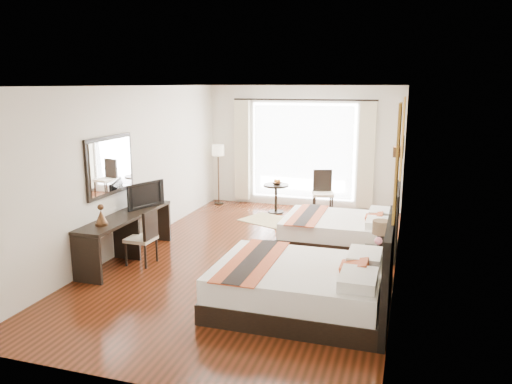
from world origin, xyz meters
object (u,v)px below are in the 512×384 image
(fruit_bowl, at_px, (277,183))
(nightstand, at_px, (377,266))
(bed_far, at_px, (343,230))
(desk_chair, at_px, (142,248))
(table_lamp, at_px, (381,229))
(side_table, at_px, (276,199))
(console_desk, at_px, (127,237))
(floor_lamp, at_px, (218,154))
(window_chair, at_px, (323,201))
(television, at_px, (143,194))
(bed_near, at_px, (306,285))
(vase, at_px, (378,248))

(fruit_bowl, bearing_deg, nightstand, -54.62)
(bed_far, bearing_deg, nightstand, -65.09)
(desk_chair, bearing_deg, table_lamp, -171.94)
(table_lamp, xyz_separation_m, side_table, (-2.47, 3.36, -0.46))
(console_desk, xyz_separation_m, floor_lamp, (0.02, 4.05, 0.82))
(console_desk, bearing_deg, table_lamp, 4.05)
(console_desk, xyz_separation_m, window_chair, (2.57, 3.88, -0.08))
(console_desk, relative_size, television, 2.86)
(bed_far, relative_size, fruit_bowl, 9.99)
(bed_far, bearing_deg, floor_lamp, 144.71)
(floor_lamp, xyz_separation_m, side_table, (1.53, -0.41, -0.87))
(bed_near, height_order, bed_far, bed_near)
(table_lamp, distance_m, side_table, 4.20)
(bed_far, xyz_separation_m, window_chair, (-0.73, 2.14, 0.00))
(side_table, relative_size, window_chair, 0.67)
(vase, xyz_separation_m, floor_lamp, (-3.98, 3.97, 0.63))
(desk_chair, height_order, side_table, desk_chair)
(television, bearing_deg, side_table, -5.84)
(floor_lamp, bearing_deg, bed_near, -57.80)
(nightstand, relative_size, vase, 3.86)
(television, bearing_deg, floor_lamp, 20.49)
(side_table, bearing_deg, vase, -55.51)
(table_lamp, relative_size, vase, 3.15)
(bed_far, xyz_separation_m, fruit_bowl, (-1.72, 1.90, 0.38))
(side_table, bearing_deg, bed_near, -70.52)
(table_lamp, distance_m, fruit_bowl, 4.15)
(television, relative_size, window_chair, 0.80)
(table_lamp, relative_size, console_desk, 0.19)
(bed_near, height_order, vase, bed_near)
(desk_chair, distance_m, floor_lamp, 4.30)
(television, distance_m, fruit_bowl, 3.47)
(floor_lamp, distance_m, side_table, 1.81)
(bed_near, height_order, window_chair, bed_near)
(bed_near, relative_size, side_table, 3.42)
(nightstand, height_order, console_desk, console_desk)
(bed_far, xyz_separation_m, desk_chair, (-2.94, -1.87, -0.02))
(fruit_bowl, height_order, window_chair, window_chair)
(console_desk, relative_size, desk_chair, 2.46)
(bed_far, xyz_separation_m, table_lamp, (0.73, -1.45, 0.49))
(bed_far, height_order, window_chair, bed_far)
(vase, distance_m, console_desk, 4.01)
(vase, bearing_deg, table_lamp, 84.20)
(fruit_bowl, bearing_deg, console_desk, -113.49)
(vase, relative_size, console_desk, 0.06)
(television, xyz_separation_m, desk_chair, (0.34, -0.68, -0.70))
(vase, distance_m, television, 4.04)
(bed_near, distance_m, fruit_bowl, 4.90)
(vase, height_order, fruit_bowl, fruit_bowl)
(nightstand, relative_size, table_lamp, 1.23)
(bed_near, xyz_separation_m, bed_far, (0.11, 2.71, -0.03))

